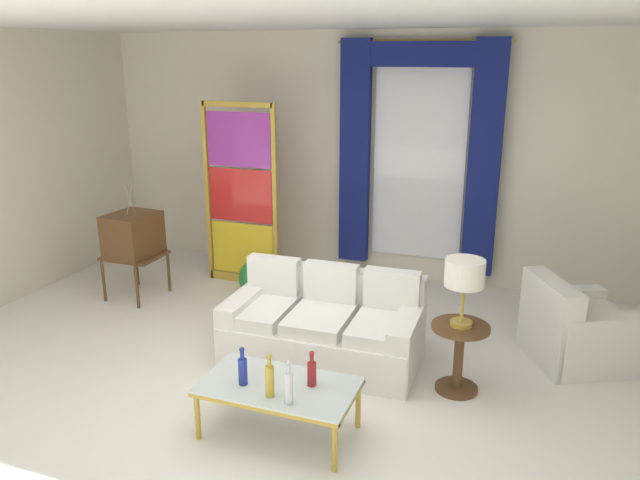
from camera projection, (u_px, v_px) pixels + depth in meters
The scene contains 16 objects.
ground_plane at pixel (277, 384), 5.26m from camera, with size 16.00×16.00×0.00m, color white.
wall_rear at pixel (375, 157), 7.56m from camera, with size 8.00×0.12×3.00m, color silver.
ceiling_slab at pixel (309, 17), 5.09m from camera, with size 8.00×7.60×0.04m, color white.
curtained_window at pixel (418, 141), 7.16m from camera, with size 2.00×0.17×2.70m.
couch_white_long at pixel (325, 326), 5.67m from camera, with size 1.78×0.96×0.86m.
coffee_table at pixel (279, 389), 4.48m from camera, with size 1.14×0.63×0.41m.
bottle_blue_decanter at pixel (270, 379), 4.28m from camera, with size 0.06×0.06×0.33m.
bottle_crystal_tall at pixel (243, 370), 4.44m from camera, with size 0.07×0.07×0.30m.
bottle_amber_squat at pixel (288, 386), 4.19m from camera, with size 0.06×0.06×0.33m.
bottle_ruby_flask at pixel (312, 372), 4.42m from camera, with size 0.07×0.07×0.28m.
vintage_tv at pixel (133, 236), 6.96m from camera, with size 0.62×0.63×1.35m.
armchair_white at pixel (574, 332), 5.59m from camera, with size 1.10×1.09×0.80m.
stained_glass_divider at pixel (241, 199), 7.31m from camera, with size 0.95×0.05×2.20m.
peacock_figurine at pixel (251, 280), 7.04m from camera, with size 0.44×0.60×0.50m.
round_side_table at pixel (459, 352), 5.07m from camera, with size 0.48×0.48×0.59m.
table_lamp_brass at pixel (465, 276), 4.87m from camera, with size 0.32×0.32×0.57m.
Camera 1 is at (1.96, -4.24, 2.73)m, focal length 34.29 mm.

